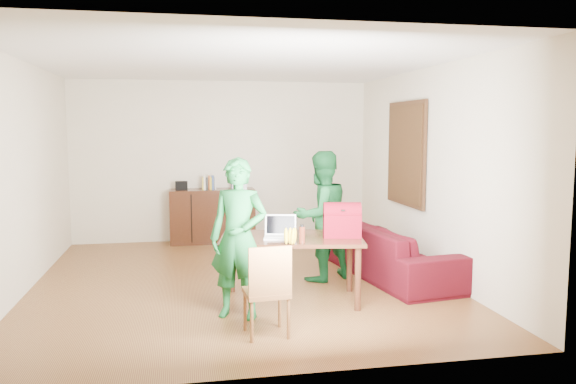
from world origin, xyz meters
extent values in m
cube|color=#4E2313|center=(0.00, 0.00, -0.05)|extent=(5.00, 5.50, 0.10)
cube|color=white|center=(0.00, 0.00, 2.75)|extent=(5.00, 5.50, 0.10)
cube|color=beige|center=(0.00, 2.80, 1.35)|extent=(5.00, 0.10, 2.70)
cube|color=beige|center=(0.00, -2.80, 1.35)|extent=(5.00, 0.10, 2.70)
cube|color=beige|center=(-2.55, 0.00, 1.35)|extent=(0.10, 5.50, 2.70)
cube|color=beige|center=(2.55, 0.00, 1.35)|extent=(0.10, 5.50, 2.70)
cube|color=#3F2614|center=(2.46, 0.70, 1.55)|extent=(0.04, 1.28, 1.48)
cube|color=#472E15|center=(2.43, 0.70, 1.55)|extent=(0.01, 1.18, 1.36)
cube|color=black|center=(-0.20, 2.51, 0.45)|extent=(1.40, 0.45, 0.90)
cube|color=black|center=(-0.70, 2.51, 0.97)|extent=(0.20, 0.14, 0.14)
cube|color=silver|center=(0.25, 2.51, 0.97)|extent=(0.24, 0.22, 0.14)
ellipsoid|color=#1A46AE|center=(0.25, 2.51, 1.08)|extent=(0.14, 0.14, 0.07)
cube|color=black|center=(0.48, -0.89, 0.70)|extent=(1.67, 1.12, 0.04)
cylinder|color=black|center=(-0.26, -1.12, 0.34)|extent=(0.07, 0.07, 0.68)
cylinder|color=black|center=(1.10, -1.36, 0.34)|extent=(0.07, 0.07, 0.68)
cylinder|color=black|center=(-0.14, -0.42, 0.34)|extent=(0.07, 0.07, 0.68)
cylinder|color=black|center=(1.22, -0.66, 0.34)|extent=(0.07, 0.07, 0.68)
cube|color=brown|center=(0.05, -1.87, 0.40)|extent=(0.42, 0.40, 0.04)
cube|color=brown|center=(0.06, -2.04, 0.64)|extent=(0.39, 0.06, 0.45)
imported|color=#16652C|center=(-0.15, -1.32, 0.81)|extent=(0.70, 0.60, 1.62)
imported|color=#125324|center=(1.02, -0.09, 0.81)|extent=(0.97, 0.89, 1.63)
cube|color=white|center=(0.34, -0.97, 0.73)|extent=(0.39, 0.31, 0.02)
cube|color=black|center=(0.34, -0.97, 0.86)|extent=(0.35, 0.15, 0.22)
cylinder|color=#552013|center=(0.53, -1.22, 0.82)|extent=(0.07, 0.07, 0.19)
cube|color=maroon|center=(1.03, -0.99, 0.87)|extent=(0.44, 0.31, 0.30)
imported|color=#3D0A08|center=(1.95, -0.12, 0.33)|extent=(1.21, 2.38, 0.66)
camera|label=1|loc=(-0.69, -6.85, 1.91)|focal=35.00mm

